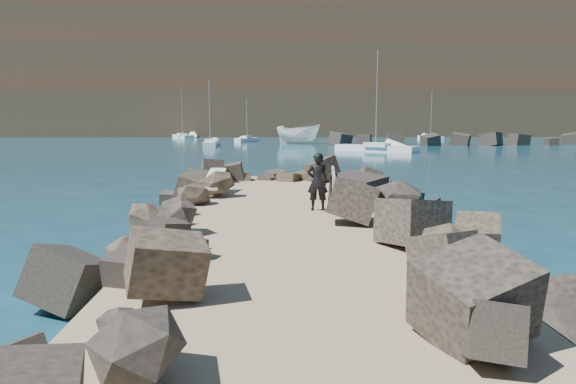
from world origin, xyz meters
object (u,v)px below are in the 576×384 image
(surfboard_resting, at_px, (214,182))
(sailboat_f, at_px, (445,135))
(surfer_with_board, at_px, (320,181))
(boat_imported, at_px, (298,134))

(surfboard_resting, bearing_deg, sailboat_f, 69.37)
(surfer_with_board, height_order, sailboat_f, sailboat_f)
(surfboard_resting, relative_size, sailboat_f, 0.37)
(surfboard_resting, xyz_separation_m, sailboat_f, (38.99, 88.08, -0.69))
(surfer_with_board, distance_m, sailboat_f, 98.10)
(surfer_with_board, xyz_separation_m, sailboat_f, (35.64, 91.39, -1.08))
(surfboard_resting, bearing_deg, surfer_with_board, -41.43)
(surfboard_resting, distance_m, boat_imported, 55.86)
(sailboat_f, bearing_deg, boat_imported, -135.11)
(surfboard_resting, height_order, sailboat_f, sailboat_f)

